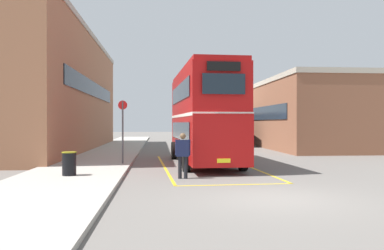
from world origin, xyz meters
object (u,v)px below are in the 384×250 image
Objects in this scene: single_deck_bus at (226,128)px; bus_stop_sign at (123,126)px; litter_bin at (69,164)px; double_decker_bus at (204,115)px; pedestrian_boarding at (183,152)px.

bus_stop_sign is (-8.05, -17.75, 0.30)m from single_deck_bus.
litter_bin is 4.79m from bus_stop_sign.
single_deck_bus reaches higher than litter_bin.
bus_stop_sign is (-4.00, -0.62, -0.57)m from double_decker_bus.
single_deck_bus reaches higher than pedestrian_boarding.
double_decker_bus is at bearing -103.30° from single_deck_bus.
pedestrian_boarding is (-1.37, -5.14, -1.52)m from double_decker_bus.
bus_stop_sign is at bearing 69.91° from litter_bin.
pedestrian_boarding is at bearing -103.68° from single_deck_bus.
bus_stop_sign reaches higher than single_deck_bus.
double_decker_bus reaches higher than single_deck_bus.
bus_stop_sign reaches higher than pedestrian_boarding.
pedestrian_boarding is at bearing -2.75° from litter_bin.
double_decker_bus is 5.53m from pedestrian_boarding.
double_decker_bus is 7.69m from litter_bin.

